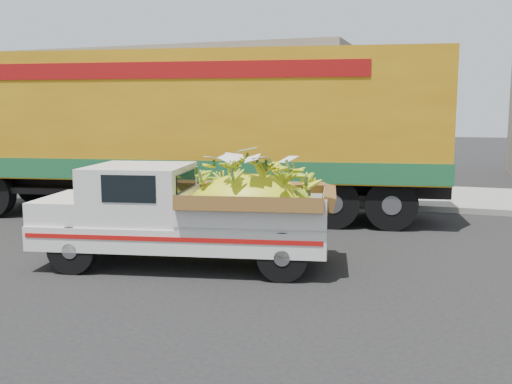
% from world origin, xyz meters
% --- Properties ---
extents(ground, '(100.00, 100.00, 0.00)m').
position_xyz_m(ground, '(0.00, 0.00, 0.00)').
color(ground, black).
rests_on(ground, ground).
extents(curb, '(60.00, 0.25, 0.15)m').
position_xyz_m(curb, '(0.00, 6.00, 0.07)').
color(curb, gray).
rests_on(curb, ground).
extents(sidewalk, '(60.00, 4.00, 0.14)m').
position_xyz_m(sidewalk, '(0.00, 8.10, 0.07)').
color(sidewalk, gray).
rests_on(sidewalk, ground).
extents(building_left, '(18.00, 6.00, 5.00)m').
position_xyz_m(building_left, '(-8.00, 14.00, 2.50)').
color(building_left, gray).
rests_on(building_left, ground).
extents(pickup_truck, '(4.87, 2.59, 1.62)m').
position_xyz_m(pickup_truck, '(1.09, -0.46, 0.87)').
color(pickup_truck, black).
rests_on(pickup_truck, ground).
extents(semi_trailer, '(12.08, 4.48, 3.80)m').
position_xyz_m(semi_trailer, '(-1.14, 3.55, 2.12)').
color(semi_trailer, black).
rests_on(semi_trailer, ground).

